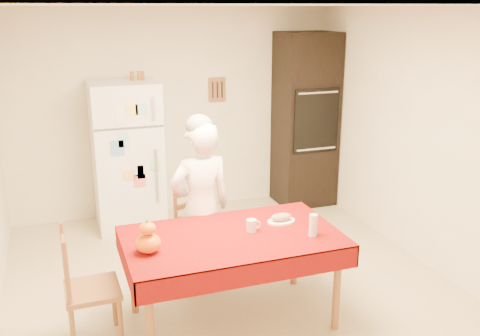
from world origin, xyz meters
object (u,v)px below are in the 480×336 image
coffee_mug (251,225)px  pumpkin_lower (148,243)px  bread_plate (281,221)px  oven_cabinet (305,120)px  refrigerator (127,156)px  wine_glass (313,225)px  chair_left (83,285)px  chair_far (199,228)px  dining_table (232,243)px  seated_woman (201,208)px

coffee_mug → pumpkin_lower: 0.85m
bread_plate → oven_cabinet: bearing=59.7°
refrigerator → wine_glass: 2.76m
refrigerator → chair_left: (-0.67, -2.26, -0.34)m
refrigerator → wine_glass: (1.08, -2.54, -0.00)m
coffee_mug → wine_glass: wine_glass is taller
oven_cabinet → bread_plate: size_ratio=9.17×
coffee_mug → bread_plate: (0.30, 0.09, -0.04)m
refrigerator → oven_cabinet: (2.28, 0.05, 0.25)m
bread_plate → chair_left: bearing=-178.3°
chair_left → coffee_mug: bearing=-92.7°
coffee_mug → oven_cabinet: bearing=55.4°
chair_far → wine_glass: bearing=-76.8°
dining_table → seated_woman: seated_woman is taller
bread_plate → refrigerator: bearing=113.4°
coffee_mug → pumpkin_lower: (-0.85, -0.10, 0.02)m
pumpkin_lower → chair_left: bearing=163.1°
wine_glass → dining_table: bearing=160.2°
refrigerator → bread_plate: bearing=-66.6°
seated_woman → wine_glass: seated_woman is taller
chair_far → chair_left: bearing=-166.0°
chair_left → coffee_mug: (1.32, -0.04, 0.30)m
chair_far → seated_woman: bearing=-118.1°
chair_far → chair_left: 1.32m
dining_table → seated_woman: 0.61m
refrigerator → dining_table: size_ratio=1.00×
oven_cabinet → bread_plate: 2.64m
dining_table → chair_left: chair_left is taller
coffee_mug → pumpkin_lower: bearing=-172.9°
oven_cabinet → coffee_mug: (-1.62, -2.35, -0.29)m
chair_left → chair_far: bearing=-57.1°
refrigerator → dining_table: 2.38m
chair_far → chair_left: size_ratio=1.00×
seated_woman → pumpkin_lower: size_ratio=8.20×
chair_left → pumpkin_lower: (0.48, -0.15, 0.33)m
seated_woman → bread_plate: 0.74m
seated_woman → pumpkin_lower: (-0.59, -0.68, 0.05)m
chair_left → wine_glass: bearing=-100.0°
pumpkin_lower → oven_cabinet: bearing=44.8°
refrigerator → chair_left: 2.38m
refrigerator → chair_left: size_ratio=1.79×
wine_glass → bread_plate: wine_glass is taller
oven_cabinet → coffee_mug: bearing=-124.6°
coffee_mug → seated_woman: bearing=114.4°
dining_table → seated_woman: bearing=98.4°
wine_glass → oven_cabinet: bearing=65.2°
refrigerator → chair_far: size_ratio=1.79×
dining_table → refrigerator: bearing=101.8°
bread_plate → wine_glass: bearing=-68.6°
refrigerator → coffee_mug: 2.40m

